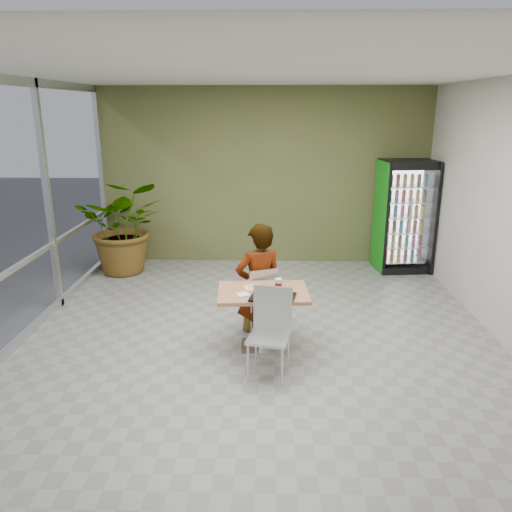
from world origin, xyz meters
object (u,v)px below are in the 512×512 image
Objects in this scene: dining_table at (263,308)px; cafeteria_tray at (273,297)px; seated_woman at (259,289)px; soda_cup at (278,285)px; beverage_fridge at (405,216)px; chair_near at (271,324)px; chair_far at (261,294)px; potted_plant at (125,226)px.

dining_table is 0.35m from cafeteria_tray.
seated_woman is 0.67m from soda_cup.
beverage_fridge is at bearing 52.28° from dining_table.
soda_cup reaches higher than cafeteria_tray.
seated_woman reaches higher than soda_cup.
seated_woman reaches higher than chair_near.
seated_woman is (-0.03, 0.03, 0.06)m from chair_far.
seated_woman is 3.53× the size of cafeteria_tray.
potted_plant is (-2.43, 2.39, 0.32)m from chair_far.
chair_near is at bearing -80.60° from dining_table.
chair_far is 0.08m from seated_woman.
chair_near is 0.49× the size of beverage_fridge.
potted_plant reaches higher than chair_near.
dining_table is 1.13× the size of chair_near.
soda_cup is at bearing 91.47° from seated_woman.
soda_cup is at bearing -47.87° from potted_plant.
beverage_fridge is at bearing 3.05° from potted_plant.
soda_cup is (0.24, -0.57, 0.26)m from seated_woman.
beverage_fridge reaches higher than chair_near.
beverage_fridge is (2.46, 3.18, 0.44)m from dining_table.
beverage_fridge is (2.35, 3.42, 0.22)m from cafeteria_tray.
seated_woman is 1.04× the size of potted_plant.
potted_plant is (-2.64, 2.92, 0.01)m from soda_cup.
chair_far is 1.09m from chair_near.
beverage_fridge reaches higher than seated_woman.
cafeteria_tray is 0.25× the size of beverage_fridge.
soda_cup is at bearing -131.78° from beverage_fridge.
chair_near reaches higher than soda_cup.
beverage_fridge is 4.93m from potted_plant.
beverage_fridge is (2.52, 2.61, 0.41)m from seated_woman.
seated_woman is (-0.15, 1.11, -0.00)m from chair_near.
beverage_fridge is 1.18× the size of potted_plant.
dining_table is 0.34m from soda_cup.
soda_cup is 3.92m from beverage_fridge.
beverage_fridge is at bearing 54.37° from soda_cup.
potted_plant reaches higher than dining_table.
cafeteria_tray is 0.30× the size of potted_plant.
chair_far is at bearing 100.27° from cafeteria_tray.
cafeteria_tray is at bearing -106.08° from soda_cup.
dining_table is 4.05m from beverage_fridge.
dining_table is 2.24× the size of cafeteria_tray.
cafeteria_tray is (0.02, 0.31, 0.20)m from chair_near.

